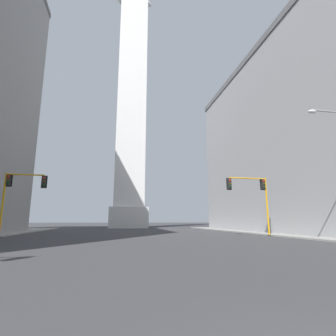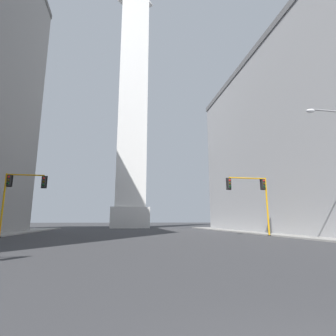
% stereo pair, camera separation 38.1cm
% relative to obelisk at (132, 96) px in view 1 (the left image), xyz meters
% --- Properties ---
extents(sidewalk_right, '(5.00, 70.28, 0.15)m').
position_rel_obelisk_xyz_m(sidewalk_right, '(16.38, -37.48, -31.69)').
color(sidewalk_right, gray).
rests_on(sidewalk_right, ground_plane).
extents(obelisk, '(8.34, 8.34, 65.80)m').
position_rel_obelisk_xyz_m(obelisk, '(0.00, 0.00, 0.00)').
color(obelisk, silver).
rests_on(obelisk, ground_plane).
extents(traffic_light_mid_left, '(4.09, 0.51, 6.35)m').
position_rel_obelisk_xyz_m(traffic_light_mid_left, '(-12.39, -31.53, -26.97)').
color(traffic_light_mid_left, orange).
rests_on(traffic_light_mid_left, ground_plane).
extents(traffic_light_mid_right, '(4.81, 0.50, 6.35)m').
position_rel_obelisk_xyz_m(traffic_light_mid_right, '(12.28, -33.65, -26.94)').
color(traffic_light_mid_right, orange).
rests_on(traffic_light_mid_right, ground_plane).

